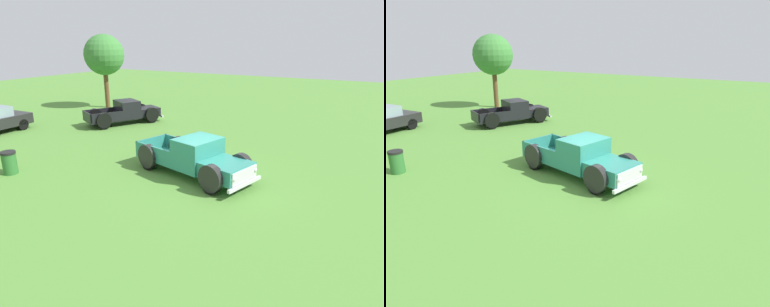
# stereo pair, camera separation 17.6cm
# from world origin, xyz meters

# --- Properties ---
(ground_plane) EXTENTS (80.00, 80.00, 0.00)m
(ground_plane) POSITION_xyz_m (0.00, 0.00, 0.00)
(ground_plane) COLOR #548C38
(pickup_truck_foreground) EXTENTS (3.11, 5.50, 1.59)m
(pickup_truck_foreground) POSITION_xyz_m (-0.02, 0.22, 0.76)
(pickup_truck_foreground) COLOR #2D8475
(pickup_truck_foreground) RESTS_ON ground_plane
(pickup_truck_behind_left) EXTENTS (5.14, 3.72, 1.49)m
(pickup_truck_behind_left) POSITION_xyz_m (5.93, 8.79, 0.71)
(pickup_truck_behind_left) COLOR black
(pickup_truck_behind_left) RESTS_ON ground_plane
(trash_can) EXTENTS (0.59, 0.59, 0.95)m
(trash_can) POSITION_xyz_m (-3.55, 7.07, 0.48)
(trash_can) COLOR #2D6B2D
(trash_can) RESTS_ON ground_plane
(oak_tree_center) EXTENTS (3.11, 3.11, 5.69)m
(oak_tree_center) POSITION_xyz_m (9.44, 13.89, 4.10)
(oak_tree_center) COLOR brown
(oak_tree_center) RESTS_ON ground_plane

